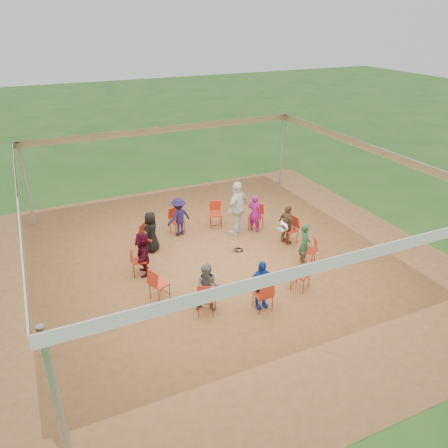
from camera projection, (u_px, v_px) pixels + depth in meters
name	position (u px, v px, depth m)	size (l,w,h in m)	color
ground	(224.00, 262.00, 13.10)	(80.00, 80.00, 0.00)	#27561A
dirt_patch	(224.00, 262.00, 13.10)	(13.00, 13.00, 0.00)	brown
tent	(224.00, 189.00, 12.06)	(10.33, 10.33, 3.00)	#B2B2B7
chair_0	(290.00, 230.00, 14.06)	(0.42, 0.44, 0.90)	red
chair_1	(256.00, 217.00, 14.91)	(0.42, 0.44, 0.90)	red
chair_2	(216.00, 215.00, 15.12)	(0.42, 0.44, 0.90)	red
chair_3	(177.00, 221.00, 14.63)	(0.42, 0.44, 0.90)	red
chair_4	(148.00, 237.00, 13.59)	(0.42, 0.44, 0.90)	red
chair_5	(139.00, 260.00, 12.33)	(0.42, 0.44, 0.90)	red
chair_6	(159.00, 284.00, 11.26)	(0.42, 0.44, 0.90)	red
chair_7	(207.00, 298.00, 10.71)	(0.42, 0.44, 0.90)	red
chair_8	(263.00, 294.00, 10.85)	(0.42, 0.44, 0.90)	red
chair_9	(301.00, 275.00, 11.65)	(0.42, 0.44, 0.90)	red
chair_10	(308.00, 250.00, 12.85)	(0.42, 0.44, 0.90)	red
person_seated_0	(287.00, 225.00, 13.91)	(0.77, 0.39, 1.31)	brown
person_seated_1	(255.00, 213.00, 14.71)	(0.48, 0.31, 1.31)	#97127F
person_seated_2	(179.00, 217.00, 14.45)	(0.85, 0.42, 1.31)	#1B153D
person_seated_3	(151.00, 232.00, 13.46)	(0.64, 0.36, 1.31)	black
person_seated_4	(143.00, 253.00, 12.27)	(1.22, 0.46, 1.31)	#3A0717
person_seated_5	(208.00, 288.00, 10.72)	(0.64, 0.37, 1.31)	slate
person_seated_6	(261.00, 285.00, 10.86)	(0.77, 0.39, 1.31)	#1435A3
person_seated_7	(304.00, 244.00, 12.75)	(0.48, 0.31, 1.31)	#265131
standing_person	(238.00, 208.00, 14.42)	(1.09, 0.56, 1.85)	silver
cable_coil	(238.00, 250.00, 13.74)	(0.39, 0.39, 0.03)	black
laptop	(283.00, 227.00, 13.85)	(0.29, 0.35, 0.22)	#B7B7BC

